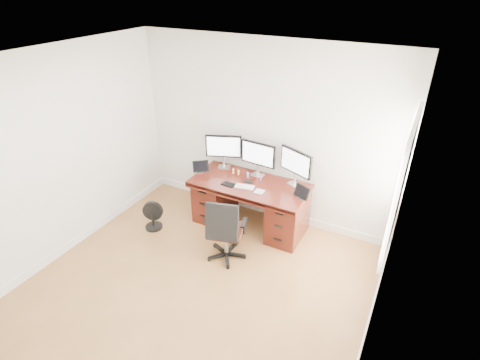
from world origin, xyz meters
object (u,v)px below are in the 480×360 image
at_px(monitor_center, 258,155).
at_px(office_chair, 225,240).
at_px(floor_fan, 153,216).
at_px(desk, 250,202).
at_px(keyboard, 245,187).

bearing_deg(monitor_center, office_chair, -82.01).
height_order(office_chair, floor_fan, office_chair).
bearing_deg(monitor_center, desk, -84.71).
bearing_deg(desk, floor_fan, -149.12).
distance_m(floor_fan, monitor_center, 1.82).
height_order(desk, floor_fan, desk).
distance_m(desk, office_chair, 0.86).
distance_m(office_chair, floor_fan, 1.32).
distance_m(desk, keyboard, 0.39).
xyz_separation_m(desk, floor_fan, (-1.26, -0.75, -0.19)).
height_order(office_chair, keyboard, office_chair).
relative_size(floor_fan, keyboard, 1.64).
xyz_separation_m(floor_fan, monitor_center, (1.26, 0.99, 0.87)).
bearing_deg(office_chair, monitor_center, 77.01).
bearing_deg(desk, office_chair, -86.51).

